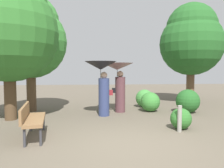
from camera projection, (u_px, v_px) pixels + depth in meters
ground_plane at (126, 145)px, 5.02m from camera, size 40.00×40.00×0.00m
person_left at (102, 76)px, 8.05m from camera, size 1.17×1.17×2.01m
person_right at (118, 76)px, 8.77m from camera, size 1.28×1.28×1.97m
park_bench at (31, 118)px, 5.48m from camera, size 0.73×1.56×0.83m
tree_near_left at (30, 36)px, 8.84m from camera, size 2.93×2.93×4.75m
tree_near_right at (191, 39)px, 11.27m from camera, size 3.21×3.21×5.10m
tree_mid_left at (8, 25)px, 7.30m from camera, size 3.31×3.31×5.05m
bush_path_left at (145, 98)px, 9.99m from camera, size 0.80×0.80×0.80m
bush_path_right at (150, 102)px, 8.95m from camera, size 0.79×0.79×0.79m
bush_behind_bench at (188, 101)px, 8.69m from camera, size 0.93×0.93×0.93m
bush_far_side at (181, 119)px, 6.30m from camera, size 0.61×0.61×0.61m
path_marker_post at (180, 119)px, 6.02m from camera, size 0.12×0.12×0.73m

